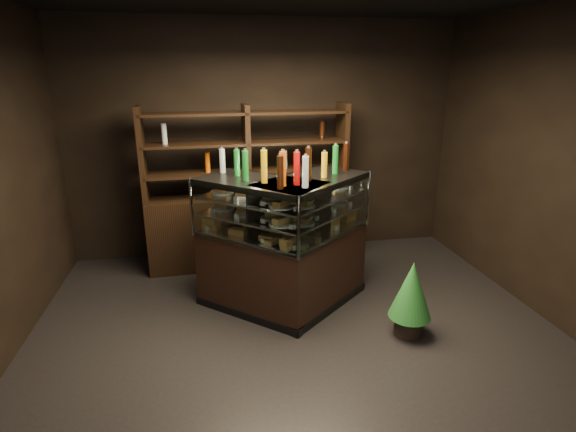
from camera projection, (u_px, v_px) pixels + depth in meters
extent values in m
plane|color=black|center=(305.00, 353.00, 3.96)|extent=(5.00, 5.00, 0.00)
cube|color=black|center=(265.00, 141.00, 5.83)|extent=(5.00, 0.02, 3.00)
cube|color=black|center=(519.00, 430.00, 1.15)|extent=(5.00, 0.02, 3.00)
cube|color=black|center=(310.00, 268.00, 4.70)|extent=(1.33, 1.27, 0.80)
cube|color=black|center=(309.00, 299.00, 4.81)|extent=(1.37, 1.31, 0.08)
cube|color=black|center=(311.00, 181.00, 4.41)|extent=(1.33, 1.27, 0.06)
cube|color=silver|center=(311.00, 231.00, 4.57)|extent=(1.26, 1.20, 0.02)
cube|color=silver|center=(311.00, 214.00, 4.51)|extent=(1.26, 1.20, 0.02)
cube|color=silver|center=(311.00, 197.00, 4.46)|extent=(1.26, 1.20, 0.02)
cube|color=white|center=(338.00, 212.00, 4.30)|extent=(0.93, 0.82, 0.57)
cylinder|color=silver|center=(368.00, 198.00, 4.76)|extent=(0.03, 0.03, 0.59)
cylinder|color=silver|center=(298.00, 228.00, 3.85)|extent=(0.03, 0.03, 0.59)
cube|color=black|center=(261.00, 272.00, 4.61)|extent=(1.32, 1.27, 0.80)
cube|color=black|center=(262.00, 303.00, 4.72)|extent=(1.36, 1.31, 0.08)
cube|color=black|center=(259.00, 183.00, 4.32)|extent=(1.32, 1.27, 0.06)
cube|color=silver|center=(261.00, 234.00, 4.49)|extent=(1.26, 1.21, 0.02)
cube|color=silver|center=(260.00, 216.00, 4.43)|extent=(1.26, 1.21, 0.02)
cube|color=silver|center=(260.00, 200.00, 4.37)|extent=(1.26, 1.21, 0.02)
cube|color=white|center=(240.00, 217.00, 4.14)|extent=(0.92, 0.82, 0.57)
cylinder|color=silver|center=(298.00, 228.00, 3.85)|extent=(0.03, 0.03, 0.59)
cylinder|color=silver|center=(192.00, 207.00, 4.45)|extent=(0.03, 0.03, 0.59)
cube|color=#C38246|center=(281.00, 243.00, 4.16)|extent=(0.19, 0.19, 0.06)
cube|color=#C38246|center=(303.00, 233.00, 4.41)|extent=(0.19, 0.19, 0.06)
cube|color=#C38246|center=(323.00, 224.00, 4.67)|extent=(0.19, 0.19, 0.06)
cube|color=#C38246|center=(340.00, 216.00, 4.92)|extent=(0.19, 0.19, 0.06)
cylinder|color=white|center=(282.00, 224.00, 4.16)|extent=(0.24, 0.24, 0.02)
cube|color=#C38246|center=(282.00, 220.00, 4.15)|extent=(0.18, 0.18, 0.05)
cylinder|color=white|center=(302.00, 216.00, 4.39)|extent=(0.24, 0.24, 0.02)
cube|color=#C38246|center=(302.00, 212.00, 4.38)|extent=(0.18, 0.18, 0.05)
cylinder|color=white|center=(320.00, 208.00, 4.62)|extent=(0.24, 0.24, 0.02)
cube|color=#C38246|center=(320.00, 205.00, 4.61)|extent=(0.18, 0.18, 0.05)
cylinder|color=white|center=(336.00, 202.00, 4.85)|extent=(0.24, 0.24, 0.02)
cube|color=#C38246|center=(336.00, 199.00, 4.84)|extent=(0.18, 0.18, 0.05)
cylinder|color=white|center=(282.00, 206.00, 4.11)|extent=(0.24, 0.24, 0.02)
cube|color=#C38246|center=(282.00, 203.00, 4.10)|extent=(0.18, 0.18, 0.05)
cylinder|color=white|center=(302.00, 199.00, 4.34)|extent=(0.24, 0.24, 0.02)
cube|color=#C38246|center=(302.00, 196.00, 4.33)|extent=(0.18, 0.18, 0.05)
cylinder|color=white|center=(320.00, 193.00, 4.57)|extent=(0.24, 0.24, 0.02)
cube|color=#C38246|center=(320.00, 189.00, 4.56)|extent=(0.18, 0.18, 0.05)
cylinder|color=white|center=(337.00, 187.00, 4.80)|extent=(0.24, 0.24, 0.02)
cube|color=#C38246|center=(337.00, 184.00, 4.79)|extent=(0.18, 0.18, 0.05)
cube|color=#C38246|center=(218.00, 223.00, 4.70)|extent=(0.19, 0.19, 0.06)
cube|color=#C38246|center=(245.00, 229.00, 4.53)|extent=(0.19, 0.19, 0.06)
cube|color=#C38246|center=(273.00, 235.00, 4.36)|extent=(0.19, 0.19, 0.06)
cube|color=#C38246|center=(304.00, 242.00, 4.19)|extent=(0.19, 0.19, 0.06)
cylinder|color=white|center=(223.00, 208.00, 4.65)|extent=(0.24, 0.24, 0.02)
cube|color=#C38246|center=(223.00, 204.00, 4.64)|extent=(0.18, 0.18, 0.05)
cylinder|color=white|center=(247.00, 212.00, 4.50)|extent=(0.24, 0.24, 0.02)
cube|color=#C38246|center=(247.00, 209.00, 4.49)|extent=(0.18, 0.18, 0.05)
cylinder|color=white|center=(273.00, 217.00, 4.34)|extent=(0.24, 0.24, 0.02)
cube|color=#C38246|center=(273.00, 214.00, 4.33)|extent=(0.18, 0.18, 0.05)
cylinder|color=white|center=(301.00, 223.00, 4.19)|extent=(0.24, 0.24, 0.02)
cube|color=#C38246|center=(301.00, 219.00, 4.18)|extent=(0.18, 0.18, 0.05)
cylinder|color=white|center=(222.00, 192.00, 4.60)|extent=(0.24, 0.24, 0.02)
cube|color=#C38246|center=(222.00, 189.00, 4.59)|extent=(0.18, 0.18, 0.05)
cylinder|color=white|center=(247.00, 196.00, 4.45)|extent=(0.24, 0.24, 0.02)
cube|color=#C38246|center=(247.00, 193.00, 4.43)|extent=(0.18, 0.18, 0.05)
cylinder|color=white|center=(273.00, 201.00, 4.29)|extent=(0.24, 0.24, 0.02)
cube|color=#C38246|center=(273.00, 197.00, 4.28)|extent=(0.18, 0.18, 0.05)
cylinder|color=white|center=(301.00, 205.00, 4.14)|extent=(0.24, 0.24, 0.02)
cube|color=#C38246|center=(301.00, 202.00, 4.13)|extent=(0.18, 0.18, 0.05)
cylinder|color=#147223|center=(278.00, 173.00, 3.97)|extent=(0.06, 0.06, 0.28)
cylinder|color=silver|center=(278.00, 156.00, 3.92)|extent=(0.03, 0.03, 0.02)
cylinder|color=#B20C0A|center=(292.00, 169.00, 4.12)|extent=(0.06, 0.06, 0.28)
cylinder|color=silver|center=(292.00, 153.00, 4.08)|extent=(0.03, 0.03, 0.02)
cylinder|color=black|center=(305.00, 166.00, 4.28)|extent=(0.06, 0.06, 0.28)
cylinder|color=silver|center=(306.00, 150.00, 4.23)|extent=(0.03, 0.03, 0.02)
cylinder|color=#D8590A|center=(318.00, 162.00, 4.43)|extent=(0.06, 0.06, 0.28)
cylinder|color=silver|center=(318.00, 147.00, 4.38)|extent=(0.03, 0.03, 0.02)
cylinder|color=yellow|center=(329.00, 159.00, 4.58)|extent=(0.06, 0.06, 0.28)
cylinder|color=silver|center=(330.00, 145.00, 4.54)|extent=(0.03, 0.03, 0.02)
cylinder|color=silver|center=(340.00, 156.00, 4.74)|extent=(0.06, 0.06, 0.28)
cylinder|color=silver|center=(341.00, 142.00, 4.69)|extent=(0.03, 0.03, 0.02)
cylinder|color=#147223|center=(217.00, 160.00, 4.52)|extent=(0.06, 0.06, 0.28)
cylinder|color=silver|center=(216.00, 146.00, 4.48)|extent=(0.03, 0.03, 0.02)
cylinder|color=#B20C0A|center=(233.00, 163.00, 4.42)|extent=(0.06, 0.06, 0.28)
cylinder|color=silver|center=(233.00, 147.00, 4.38)|extent=(0.03, 0.03, 0.02)
cylinder|color=black|center=(250.00, 165.00, 4.32)|extent=(0.06, 0.06, 0.28)
cylinder|color=silver|center=(250.00, 149.00, 4.27)|extent=(0.03, 0.03, 0.02)
cylinder|color=#D8590A|center=(268.00, 167.00, 4.22)|extent=(0.06, 0.06, 0.28)
cylinder|color=silver|center=(268.00, 151.00, 4.17)|extent=(0.03, 0.03, 0.02)
cylinder|color=yellow|center=(287.00, 169.00, 4.12)|extent=(0.06, 0.06, 0.28)
cylinder|color=silver|center=(287.00, 153.00, 4.07)|extent=(0.03, 0.03, 0.02)
cylinder|color=silver|center=(306.00, 172.00, 4.01)|extent=(0.06, 0.06, 0.28)
cylinder|color=silver|center=(307.00, 155.00, 3.97)|extent=(0.03, 0.03, 0.02)
cylinder|color=black|center=(408.00, 325.00, 4.21)|extent=(0.26, 0.26, 0.20)
cone|color=#1C6225|center=(412.00, 290.00, 4.10)|extent=(0.39, 0.39, 0.54)
cone|color=#1C6225|center=(413.00, 272.00, 4.04)|extent=(0.31, 0.31, 0.38)
cube|color=black|center=(249.00, 230.00, 5.69)|extent=(2.48, 0.51, 0.90)
cube|color=black|center=(142.00, 155.00, 5.13)|extent=(0.07, 0.38, 1.10)
cube|color=black|center=(247.00, 151.00, 5.38)|extent=(0.07, 0.38, 1.10)
cube|color=black|center=(342.00, 148.00, 5.62)|extent=(0.07, 0.38, 1.10)
cube|color=black|center=(247.00, 172.00, 5.45)|extent=(2.43, 0.47, 0.03)
cube|color=black|center=(246.00, 143.00, 5.34)|extent=(2.43, 0.47, 0.03)
cube|color=black|center=(246.00, 113.00, 5.24)|extent=(2.43, 0.47, 0.03)
cylinder|color=#147223|center=(167.00, 165.00, 5.22)|extent=(0.06, 0.06, 0.22)
cylinder|color=#B20C0A|center=(208.00, 163.00, 5.32)|extent=(0.06, 0.06, 0.22)
cylinder|color=black|center=(247.00, 162.00, 5.41)|extent=(0.06, 0.06, 0.22)
cylinder|color=#D8590A|center=(285.00, 160.00, 5.51)|extent=(0.06, 0.06, 0.22)
cylinder|color=yellow|center=(321.00, 158.00, 5.61)|extent=(0.06, 0.06, 0.22)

